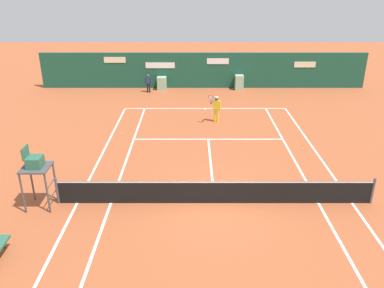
{
  "coord_description": "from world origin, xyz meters",
  "views": [
    {
      "loc": [
        -0.87,
        -12.89,
        8.02
      ],
      "look_at": [
        -0.83,
        3.89,
        0.8
      ],
      "focal_mm": 36.47,
      "sensor_mm": 36.0,
      "label": 1
    }
  ],
  "objects_px": {
    "umpire_chair": "(34,167)",
    "player_on_baseline": "(215,107)",
    "tennis_ball_near_service_line": "(120,134)",
    "tennis_ball_by_sideline": "(219,116)",
    "ball_kid_left_post": "(147,82)",
    "tennis_ball_mid_court": "(302,149)"
  },
  "relations": [
    {
      "from": "tennis_ball_mid_court",
      "to": "ball_kid_left_post",
      "type": "bearing_deg",
      "value": 130.01
    },
    {
      "from": "ball_kid_left_post",
      "to": "umpire_chair",
      "type": "bearing_deg",
      "value": 83.29
    },
    {
      "from": "umpire_chair",
      "to": "player_on_baseline",
      "type": "bearing_deg",
      "value": 142.54
    },
    {
      "from": "player_on_baseline",
      "to": "tennis_ball_mid_court",
      "type": "distance_m",
      "value": 5.87
    },
    {
      "from": "player_on_baseline",
      "to": "ball_kid_left_post",
      "type": "xyz_separation_m",
      "value": [
        -4.7,
        6.5,
        -0.15
      ]
    },
    {
      "from": "umpire_chair",
      "to": "ball_kid_left_post",
      "type": "xyz_separation_m",
      "value": [
        2.44,
        15.81,
        -0.87
      ]
    },
    {
      "from": "ball_kid_left_post",
      "to": "player_on_baseline",
      "type": "bearing_deg",
      "value": 127.94
    },
    {
      "from": "player_on_baseline",
      "to": "tennis_ball_near_service_line",
      "type": "bearing_deg",
      "value": 36.93
    },
    {
      "from": "umpire_chair",
      "to": "tennis_ball_by_sideline",
      "type": "relative_size",
      "value": 36.14
    },
    {
      "from": "ball_kid_left_post",
      "to": "tennis_ball_mid_court",
      "type": "bearing_deg",
      "value": 132.07
    },
    {
      "from": "umpire_chair",
      "to": "tennis_ball_mid_court",
      "type": "distance_m",
      "value": 12.57
    },
    {
      "from": "player_on_baseline",
      "to": "umpire_chair",
      "type": "bearing_deg",
      "value": 69.34
    },
    {
      "from": "umpire_chair",
      "to": "player_on_baseline",
      "type": "distance_m",
      "value": 11.76
    },
    {
      "from": "tennis_ball_by_sideline",
      "to": "player_on_baseline",
      "type": "bearing_deg",
      "value": -107.14
    },
    {
      "from": "tennis_ball_mid_court",
      "to": "tennis_ball_by_sideline",
      "type": "xyz_separation_m",
      "value": [
        -3.88,
        4.94,
        0.0
      ]
    },
    {
      "from": "tennis_ball_near_service_line",
      "to": "tennis_ball_by_sideline",
      "type": "distance_m",
      "value": 6.33
    },
    {
      "from": "player_on_baseline",
      "to": "ball_kid_left_post",
      "type": "bearing_deg",
      "value": -37.33
    },
    {
      "from": "umpire_chair",
      "to": "tennis_ball_near_service_line",
      "type": "bearing_deg",
      "value": 166.45
    },
    {
      "from": "umpire_chair",
      "to": "ball_kid_left_post",
      "type": "relative_size",
      "value": 1.79
    },
    {
      "from": "tennis_ball_near_service_line",
      "to": "ball_kid_left_post",
      "type": "bearing_deg",
      "value": 85.47
    },
    {
      "from": "player_on_baseline",
      "to": "ball_kid_left_post",
      "type": "distance_m",
      "value": 8.02
    },
    {
      "from": "player_on_baseline",
      "to": "tennis_ball_by_sideline",
      "type": "xyz_separation_m",
      "value": [
        0.28,
        0.89,
        -0.91
      ]
    }
  ]
}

